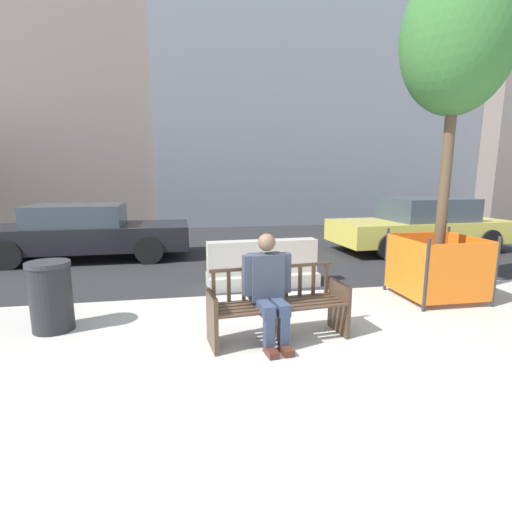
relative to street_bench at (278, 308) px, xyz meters
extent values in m
plane|color=#B7B2A8|center=(-0.33, -0.76, -0.40)|extent=(200.00, 200.00, 0.00)
cube|color=#28282B|center=(-0.33, 7.94, -0.39)|extent=(120.00, 12.00, 0.01)
cube|color=#473323|center=(-0.81, -0.11, -0.07)|extent=(0.11, 0.52, 0.66)
cube|color=#473323|center=(0.82, 0.06, -0.07)|extent=(0.11, 0.52, 0.66)
cube|color=#473323|center=(0.00, -0.03, -0.17)|extent=(0.07, 0.33, 0.45)
cube|color=#473323|center=(0.03, -0.25, 0.05)|extent=(1.60, 0.24, 0.02)
cube|color=#473323|center=(0.02, -0.14, 0.05)|extent=(1.60, 0.24, 0.02)
cube|color=#473323|center=(0.00, -0.03, 0.05)|extent=(1.60, 0.24, 0.02)
cube|color=#473323|center=(-0.01, 0.09, 0.05)|extent=(1.60, 0.24, 0.02)
cube|color=#473323|center=(-0.02, 0.20, 0.05)|extent=(1.60, 0.24, 0.02)
cube|color=#473323|center=(-0.02, 0.21, 0.46)|extent=(1.59, 0.21, 0.04)
cube|color=#473323|center=(-0.77, 0.13, 0.25)|extent=(0.05, 0.03, 0.38)
cube|color=#473323|center=(-0.58, 0.15, 0.25)|extent=(0.05, 0.03, 0.38)
cube|color=#473323|center=(-0.40, 0.17, 0.25)|extent=(0.05, 0.03, 0.38)
cube|color=#473323|center=(-0.21, 0.19, 0.25)|extent=(0.05, 0.03, 0.38)
cube|color=#473323|center=(-0.02, 0.21, 0.25)|extent=(0.05, 0.03, 0.38)
cube|color=#473323|center=(0.16, 0.23, 0.25)|extent=(0.05, 0.03, 0.38)
cube|color=#473323|center=(0.35, 0.25, 0.25)|extent=(0.05, 0.03, 0.38)
cube|color=#473323|center=(0.54, 0.27, 0.25)|extent=(0.05, 0.03, 0.38)
cube|color=#473323|center=(0.72, 0.29, 0.25)|extent=(0.05, 0.03, 0.38)
cube|color=#473323|center=(-0.81, -0.13, 0.25)|extent=(0.10, 0.46, 0.03)
cube|color=#473323|center=(0.82, 0.04, 0.25)|extent=(0.10, 0.46, 0.03)
cube|color=#383D4C|center=(-0.15, 0.03, 0.39)|extent=(0.42, 0.28, 0.56)
sphere|color=brown|center=(-0.14, 0.01, 0.81)|extent=(0.21, 0.21, 0.21)
cube|color=#333D56|center=(-0.21, -0.20, 0.08)|extent=(0.19, 0.45, 0.14)
cube|color=#333D56|center=(-0.03, -0.18, 0.08)|extent=(0.19, 0.45, 0.14)
cube|color=#333D56|center=(-0.19, -0.37, -0.17)|extent=(0.12, 0.12, 0.45)
cube|color=#333D56|center=(-0.02, -0.35, -0.17)|extent=(0.12, 0.12, 0.45)
cube|color=#4C2319|center=(-0.19, -0.45, -0.36)|extent=(0.14, 0.27, 0.08)
cube|color=#4C2319|center=(-0.01, -0.43, -0.36)|extent=(0.14, 0.27, 0.08)
cube|color=#383D4C|center=(-0.39, -0.03, 0.43)|extent=(0.10, 0.13, 0.48)
cube|color=#383D4C|center=(0.10, 0.02, 0.43)|extent=(0.10, 0.13, 0.48)
cube|color=#ADA89E|center=(0.30, 2.41, -0.28)|extent=(2.03, 0.77, 0.24)
cube|color=#ADA89E|center=(0.30, 2.41, 0.14)|extent=(2.01, 0.40, 0.60)
cylinder|color=brown|center=(2.95, 1.16, 1.28)|extent=(0.17, 0.17, 3.36)
ellipsoid|color=#387033|center=(2.95, 1.16, 3.56)|extent=(1.65, 1.65, 2.20)
cylinder|color=#2D2D33|center=(2.37, 0.58, 0.15)|extent=(0.05, 0.05, 1.09)
cylinder|color=#2D2D33|center=(3.53, 0.58, 0.15)|extent=(0.05, 0.05, 1.09)
cylinder|color=#2D2D33|center=(2.37, 1.75, 0.15)|extent=(0.05, 0.05, 1.09)
cylinder|color=#2D2D33|center=(3.53, 1.75, 0.15)|extent=(0.05, 0.05, 1.09)
cube|color=orange|center=(2.95, 0.58, 0.15)|extent=(1.17, 0.03, 0.92)
cube|color=orange|center=(2.95, 1.75, 0.15)|extent=(1.17, 0.03, 0.92)
cube|color=orange|center=(2.37, 1.16, 0.15)|extent=(0.03, 1.17, 0.92)
cube|color=orange|center=(3.53, 1.16, 0.15)|extent=(0.03, 1.17, 0.92)
cube|color=#DBC64C|center=(5.09, 5.06, 0.14)|extent=(4.69, 2.13, 0.56)
cube|color=#38424C|center=(5.28, 5.07, 0.71)|extent=(2.17, 1.77, 0.58)
cylinder|color=black|center=(3.72, 4.09, -0.08)|extent=(0.65, 0.25, 0.64)
cylinder|color=black|center=(3.62, 5.88, -0.08)|extent=(0.65, 0.25, 0.64)
cylinder|color=black|center=(6.56, 4.25, -0.08)|extent=(0.65, 0.25, 0.64)
cylinder|color=black|center=(6.47, 6.03, -0.08)|extent=(0.65, 0.25, 0.64)
cube|color=black|center=(-3.35, 5.51, 0.14)|extent=(4.76, 1.84, 0.56)
cube|color=#38424C|center=(-3.54, 5.51, 0.67)|extent=(2.10, 1.59, 0.49)
cylinder|color=black|center=(-1.89, 6.37, -0.08)|extent=(0.64, 0.23, 0.64)
cylinder|color=black|center=(-1.87, 4.69, -0.08)|extent=(0.64, 0.23, 0.64)
cylinder|color=black|center=(-4.83, 6.33, -0.08)|extent=(0.64, 0.23, 0.64)
cylinder|color=black|center=(-4.81, 4.65, -0.08)|extent=(0.64, 0.23, 0.64)
cylinder|color=#232326|center=(-2.81, 0.81, 0.03)|extent=(0.51, 0.51, 0.85)
cylinder|color=#2D2D33|center=(-2.81, 0.81, 0.48)|extent=(0.54, 0.54, 0.06)
camera|label=1|loc=(-1.12, -4.51, 1.58)|focal=28.00mm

